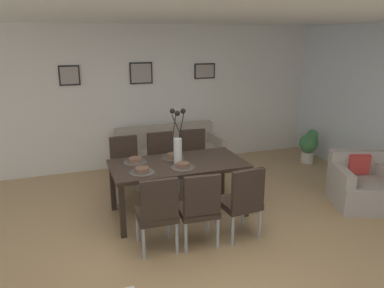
# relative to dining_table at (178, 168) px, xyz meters

# --- Properties ---
(ground_plane) EXTENTS (9.00, 9.00, 0.00)m
(ground_plane) POSITION_rel_dining_table_xyz_m (-0.11, -1.03, -0.66)
(ground_plane) COLOR tan
(back_wall_panel) EXTENTS (9.00, 0.10, 2.60)m
(back_wall_panel) POSITION_rel_dining_table_xyz_m (-0.11, 2.22, 0.64)
(back_wall_panel) COLOR white
(back_wall_panel) RESTS_ON ground
(ceiling_panel) EXTENTS (9.00, 7.20, 0.08)m
(ceiling_panel) POSITION_rel_dining_table_xyz_m (-0.11, -0.63, 1.98)
(ceiling_panel) COLOR white
(dining_table) EXTENTS (1.80, 0.93, 0.74)m
(dining_table) POSITION_rel_dining_table_xyz_m (0.00, 0.00, 0.00)
(dining_table) COLOR #33261E
(dining_table) RESTS_ON ground
(dining_chair_near_left) EXTENTS (0.45, 0.45, 0.92)m
(dining_chair_near_left) POSITION_rel_dining_table_xyz_m (-0.51, -0.84, -0.15)
(dining_chair_near_left) COLOR #33261E
(dining_chair_near_left) RESTS_ON ground
(dining_chair_near_right) EXTENTS (0.46, 0.46, 0.92)m
(dining_chair_near_right) POSITION_rel_dining_table_xyz_m (-0.57, 0.85, -0.15)
(dining_chair_near_right) COLOR #33261E
(dining_chair_near_right) RESTS_ON ground
(dining_chair_far_left) EXTENTS (0.47, 0.47, 0.92)m
(dining_chair_far_left) POSITION_rel_dining_table_xyz_m (-0.03, -0.90, -0.15)
(dining_chair_far_left) COLOR #33261E
(dining_chair_far_left) RESTS_ON ground
(dining_chair_far_right) EXTENTS (0.44, 0.44, 0.92)m
(dining_chair_far_right) POSITION_rel_dining_table_xyz_m (0.02, 0.89, -0.15)
(dining_chair_far_right) COLOR #33261E
(dining_chair_far_right) RESTS_ON ground
(dining_chair_mid_left) EXTENTS (0.47, 0.47, 0.92)m
(dining_chair_mid_left) POSITION_rel_dining_table_xyz_m (0.52, -0.90, -0.15)
(dining_chair_mid_left) COLOR #33261E
(dining_chair_mid_left) RESTS_ON ground
(dining_chair_mid_right) EXTENTS (0.47, 0.47, 0.92)m
(dining_chair_mid_right) POSITION_rel_dining_table_xyz_m (0.56, 0.89, -0.15)
(dining_chair_mid_right) COLOR #33261E
(dining_chair_mid_right) RESTS_ON ground
(centerpiece_vase) EXTENTS (0.21, 0.23, 0.73)m
(centerpiece_vase) POSITION_rel_dining_table_xyz_m (0.00, 0.00, 0.36)
(centerpiece_vase) COLOR silver
(centerpiece_vase) RESTS_ON dining_table
(placemat_near_left) EXTENTS (0.32, 0.32, 0.01)m
(placemat_near_left) POSITION_rel_dining_table_xyz_m (-0.54, -0.21, 0.08)
(placemat_near_left) COLOR #4C4742
(placemat_near_left) RESTS_ON dining_table
(bowl_near_left) EXTENTS (0.17, 0.17, 0.07)m
(bowl_near_left) POSITION_rel_dining_table_xyz_m (-0.54, -0.21, 0.12)
(bowl_near_left) COLOR brown
(bowl_near_left) RESTS_ON dining_table
(placemat_near_right) EXTENTS (0.32, 0.32, 0.01)m
(placemat_near_right) POSITION_rel_dining_table_xyz_m (-0.54, 0.21, 0.08)
(placemat_near_right) COLOR #4C4742
(placemat_near_right) RESTS_ON dining_table
(bowl_near_right) EXTENTS (0.17, 0.17, 0.07)m
(bowl_near_right) POSITION_rel_dining_table_xyz_m (-0.54, 0.21, 0.12)
(bowl_near_right) COLOR brown
(bowl_near_right) RESTS_ON dining_table
(placemat_far_left) EXTENTS (0.32, 0.32, 0.01)m
(placemat_far_left) POSITION_rel_dining_table_xyz_m (0.00, -0.21, 0.08)
(placemat_far_left) COLOR #4C4742
(placemat_far_left) RESTS_ON dining_table
(bowl_far_left) EXTENTS (0.17, 0.17, 0.07)m
(bowl_far_left) POSITION_rel_dining_table_xyz_m (0.00, -0.21, 0.12)
(bowl_far_left) COLOR brown
(bowl_far_left) RESTS_ON dining_table
(placemat_far_right) EXTENTS (0.32, 0.32, 0.01)m
(placemat_far_right) POSITION_rel_dining_table_xyz_m (0.00, 0.21, 0.08)
(placemat_far_right) COLOR #4C4742
(placemat_far_right) RESTS_ON dining_table
(bowl_far_right) EXTENTS (0.17, 0.17, 0.07)m
(bowl_far_right) POSITION_rel_dining_table_xyz_m (0.00, 0.21, 0.12)
(bowl_far_right) COLOR brown
(bowl_far_right) RESTS_ON dining_table
(sofa) EXTENTS (1.85, 0.84, 0.80)m
(sofa) POSITION_rel_dining_table_xyz_m (0.37, 1.67, -0.38)
(sofa) COLOR #A89E8E
(sofa) RESTS_ON ground
(armchair) EXTENTS (1.03, 1.03, 0.75)m
(armchair) POSITION_rel_dining_table_xyz_m (2.60, -0.65, -0.38)
(armchair) COLOR #ADA399
(armchair) RESTS_ON ground
(framed_picture_left) EXTENTS (0.35, 0.03, 0.34)m
(framed_picture_left) POSITION_rel_dining_table_xyz_m (-1.23, 2.15, 1.09)
(framed_picture_left) COLOR black
(framed_picture_center) EXTENTS (0.41, 0.03, 0.38)m
(framed_picture_center) POSITION_rel_dining_table_xyz_m (0.00, 2.15, 1.09)
(framed_picture_center) COLOR black
(framed_picture_right) EXTENTS (0.41, 0.03, 0.29)m
(framed_picture_right) POSITION_rel_dining_table_xyz_m (1.23, 2.15, 1.09)
(framed_picture_right) COLOR black
(potted_plant) EXTENTS (0.36, 0.36, 0.67)m
(potted_plant) POSITION_rel_dining_table_xyz_m (3.04, 1.19, -0.29)
(potted_plant) COLOR silver
(potted_plant) RESTS_ON ground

